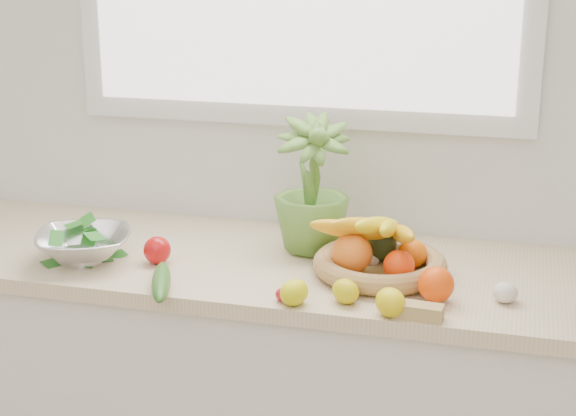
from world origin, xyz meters
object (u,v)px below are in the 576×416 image
(apple, at_px, (157,250))
(colander_with_spinach, at_px, (84,238))
(potted_herb, at_px, (312,184))
(fruit_basket, at_px, (379,256))
(cucumber, at_px, (161,282))

(apple, bearing_deg, colander_with_spinach, -168.66)
(apple, xyz_separation_m, potted_herb, (0.36, 0.20, 0.15))
(fruit_basket, relative_size, colander_with_spinach, 1.34)
(cucumber, height_order, colander_with_spinach, colander_with_spinach)
(fruit_basket, bearing_deg, apple, -173.23)
(potted_herb, relative_size, colander_with_spinach, 1.14)
(potted_herb, bearing_deg, colander_with_spinach, -157.00)
(cucumber, distance_m, potted_herb, 0.49)
(potted_herb, bearing_deg, apple, -151.62)
(potted_herb, bearing_deg, cucumber, -127.81)
(potted_herb, bearing_deg, fruit_basket, -32.24)
(colander_with_spinach, bearing_deg, potted_herb, 23.00)
(potted_herb, xyz_separation_m, colander_with_spinach, (-0.55, -0.23, -0.12))
(apple, distance_m, colander_with_spinach, 0.19)
(potted_herb, distance_m, fruit_basket, 0.28)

